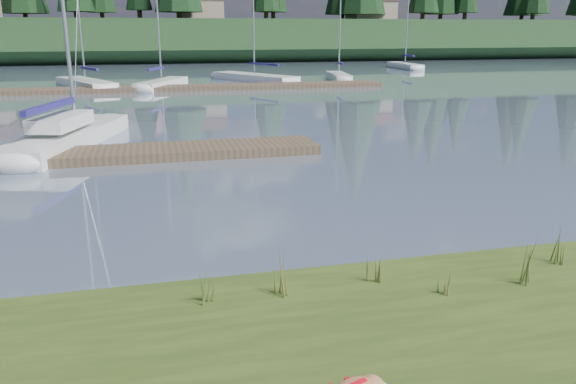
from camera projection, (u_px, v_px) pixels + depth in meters
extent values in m
plane|color=slate|center=(170.00, 90.00, 38.21)|extent=(200.00, 200.00, 0.00)
cube|color=#183117|center=(156.00, 41.00, 77.62)|extent=(200.00, 20.00, 5.00)
cube|color=white|center=(69.00, 140.00, 20.00)|extent=(3.90, 7.88, 0.70)
ellipsoid|color=white|center=(108.00, 122.00, 23.69)|extent=(2.22, 2.50, 0.70)
cube|color=navy|center=(50.00, 107.00, 18.53)|extent=(1.20, 3.41, 0.20)
cube|color=white|center=(61.00, 121.00, 19.37)|extent=(1.98, 3.04, 0.45)
cube|color=#4C3D2C|center=(69.00, 156.00, 17.67)|extent=(16.00, 2.00, 0.30)
cube|color=#4C3D2C|center=(200.00, 88.00, 38.63)|extent=(26.00, 2.20, 0.30)
cube|color=white|center=(86.00, 85.00, 39.90)|extent=(4.86, 7.87, 0.70)
ellipsoid|color=white|center=(68.00, 81.00, 42.85)|extent=(2.44, 2.65, 0.70)
cube|color=navy|center=(89.00, 68.00, 38.76)|extent=(1.47, 2.92, 0.20)
cube|color=white|center=(162.00, 85.00, 39.78)|extent=(4.00, 6.32, 0.70)
ellipsoid|color=white|center=(179.00, 81.00, 42.75)|extent=(1.98, 2.14, 0.70)
cylinder|color=silver|center=(157.00, 2.00, 38.24)|extent=(0.12, 0.12, 9.93)
cube|color=navy|center=(156.00, 69.00, 38.64)|extent=(1.26, 2.35, 0.20)
cube|color=white|center=(254.00, 79.00, 44.83)|extent=(5.92, 8.33, 0.70)
ellipsoid|color=white|center=(222.00, 76.00, 47.78)|extent=(2.77, 2.94, 0.70)
cube|color=navy|center=(264.00, 64.00, 43.70)|extent=(1.86, 3.03, 0.20)
cube|color=white|center=(339.00, 78.00, 45.70)|extent=(2.14, 5.70, 0.70)
ellipsoid|color=white|center=(333.00, 75.00, 48.37)|extent=(1.44, 1.69, 0.70)
cylinder|color=silver|center=(340.00, 15.00, 44.34)|extent=(0.12, 0.12, 8.59)
cube|color=navy|center=(341.00, 63.00, 44.65)|extent=(0.55, 2.22, 0.20)
cube|color=white|center=(405.00, 67.00, 59.30)|extent=(1.82, 6.71, 0.70)
ellipsoid|color=white|center=(393.00, 65.00, 62.43)|extent=(1.53, 1.88, 0.70)
cylinder|color=silver|center=(408.00, 12.00, 57.75)|extent=(0.12, 0.12, 9.91)
cube|color=navy|center=(409.00, 55.00, 58.11)|extent=(0.32, 2.65, 0.20)
cone|color=#475B23|center=(273.00, 274.00, 7.95)|extent=(0.03, 0.03, 0.64)
cone|color=brown|center=(282.00, 279.00, 7.93)|extent=(0.03, 0.03, 0.51)
cone|color=#475B23|center=(277.00, 270.00, 7.99)|extent=(0.03, 0.03, 0.70)
cone|color=brown|center=(283.00, 280.00, 7.98)|extent=(0.03, 0.03, 0.45)
cone|color=#475B23|center=(276.00, 278.00, 7.89)|extent=(0.03, 0.03, 0.57)
cone|color=#475B23|center=(369.00, 269.00, 8.39)|extent=(0.03, 0.03, 0.42)
cone|color=brown|center=(378.00, 272.00, 8.36)|extent=(0.03, 0.03, 0.33)
cone|color=#475B23|center=(372.00, 266.00, 8.43)|extent=(0.03, 0.03, 0.46)
cone|color=brown|center=(379.00, 272.00, 8.41)|extent=(0.03, 0.03, 0.29)
cone|color=#475B23|center=(373.00, 272.00, 8.33)|extent=(0.03, 0.03, 0.37)
cone|color=#475B23|center=(523.00, 262.00, 8.33)|extent=(0.03, 0.03, 0.67)
cone|color=brown|center=(532.00, 267.00, 8.30)|extent=(0.03, 0.03, 0.54)
cone|color=#475B23|center=(526.00, 258.00, 8.36)|extent=(0.03, 0.03, 0.74)
cone|color=brown|center=(532.00, 268.00, 8.36)|extent=(0.03, 0.03, 0.47)
cone|color=#475B23|center=(528.00, 266.00, 8.27)|extent=(0.03, 0.03, 0.60)
cone|color=#475B23|center=(203.00, 286.00, 7.76)|extent=(0.03, 0.03, 0.48)
cone|color=brown|center=(212.00, 290.00, 7.74)|extent=(0.03, 0.03, 0.38)
cone|color=#475B23|center=(207.00, 283.00, 7.80)|extent=(0.03, 0.03, 0.53)
cone|color=brown|center=(214.00, 290.00, 7.79)|extent=(0.03, 0.03, 0.34)
cone|color=#475B23|center=(205.00, 290.00, 7.70)|extent=(0.03, 0.03, 0.43)
cone|color=#475B23|center=(440.00, 282.00, 8.04)|extent=(0.03, 0.03, 0.33)
cone|color=brown|center=(449.00, 286.00, 8.01)|extent=(0.03, 0.03, 0.26)
cone|color=#475B23|center=(442.00, 280.00, 8.08)|extent=(0.03, 0.03, 0.36)
cone|color=brown|center=(449.00, 285.00, 8.06)|extent=(0.03, 0.03, 0.23)
cone|color=#475B23|center=(444.00, 286.00, 7.98)|extent=(0.03, 0.03, 0.30)
cone|color=#475B23|center=(555.00, 246.00, 9.03)|extent=(0.03, 0.03, 0.59)
cone|color=brown|center=(563.00, 250.00, 9.01)|extent=(0.03, 0.03, 0.47)
cone|color=#475B23|center=(557.00, 243.00, 9.07)|extent=(0.03, 0.03, 0.65)
cone|color=brown|center=(563.00, 251.00, 9.06)|extent=(0.03, 0.03, 0.41)
cone|color=#475B23|center=(559.00, 249.00, 8.97)|extent=(0.03, 0.03, 0.53)
cube|color=#33281C|center=(256.00, 292.00, 8.72)|extent=(60.00, 0.50, 0.14)
cylinder|color=#382619|center=(76.00, 14.00, 73.44)|extent=(0.60, 0.60, 1.80)
cylinder|color=#382619|center=(180.00, 14.00, 70.83)|extent=(0.60, 0.60, 1.80)
cylinder|color=#382619|center=(266.00, 15.00, 77.30)|extent=(0.60, 0.60, 1.80)
cylinder|color=#382619|center=(360.00, 15.00, 78.42)|extent=(0.60, 0.60, 1.80)
cylinder|color=#382619|center=(440.00, 16.00, 84.42)|extent=(0.60, 0.60, 1.80)
cylinder|color=#382619|center=(533.00, 16.00, 83.67)|extent=(0.60, 0.60, 1.80)
cube|color=gray|center=(200.00, 11.00, 76.04)|extent=(6.00, 5.00, 2.80)
cube|color=gray|center=(371.00, 12.00, 79.67)|extent=(6.00, 5.00, 2.80)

